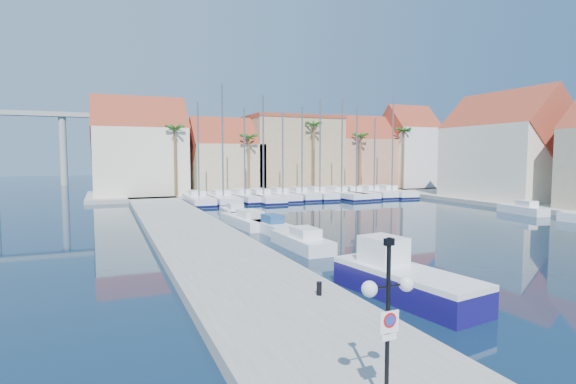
# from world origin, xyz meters

# --- Properties ---
(ground) EXTENTS (260.00, 260.00, 0.00)m
(ground) POSITION_xyz_m (0.00, 0.00, 0.00)
(ground) COLOR #081C31
(ground) RESTS_ON ground
(quay_west) EXTENTS (6.00, 77.00, 0.50)m
(quay_west) POSITION_xyz_m (-9.00, 13.50, 0.25)
(quay_west) COLOR gray
(quay_west) RESTS_ON ground
(shore_north) EXTENTS (54.00, 16.00, 0.50)m
(shore_north) POSITION_xyz_m (10.00, 48.00, 0.25)
(shore_north) COLOR gray
(shore_north) RESTS_ON ground
(shore_east) EXTENTS (12.00, 60.00, 0.50)m
(shore_east) POSITION_xyz_m (32.00, 15.00, 0.25)
(shore_east) COLOR gray
(shore_east) RESTS_ON ground
(lamp_post) EXTENTS (1.24, 0.36, 3.65)m
(lamp_post) POSITION_xyz_m (-9.46, -10.44, 2.90)
(lamp_post) COLOR black
(lamp_post) RESTS_ON quay_west
(bollard) EXTENTS (0.21, 0.21, 0.52)m
(bollard) POSITION_xyz_m (-7.29, -2.92, 0.76)
(bollard) COLOR black
(bollard) RESTS_ON quay_west
(fishing_boat) EXTENTS (3.24, 6.97, 2.35)m
(fishing_boat) POSITION_xyz_m (-3.57, -3.07, 0.78)
(fishing_boat) COLOR #150F57
(fishing_boat) RESTS_ON ground
(motorboat_west_0) EXTENTS (1.99, 5.84, 1.40)m
(motorboat_west_0) POSITION_xyz_m (-3.38, 7.38, 0.51)
(motorboat_west_0) COLOR white
(motorboat_west_0) RESTS_ON ground
(motorboat_west_1) EXTENTS (2.07, 5.24, 1.40)m
(motorboat_west_1) POSITION_xyz_m (-3.16, 13.80, 0.51)
(motorboat_west_1) COLOR white
(motorboat_west_1) RESTS_ON ground
(motorboat_west_2) EXTENTS (2.75, 7.14, 1.40)m
(motorboat_west_2) POSITION_xyz_m (-3.84, 17.38, 0.51)
(motorboat_west_2) COLOR white
(motorboat_west_2) RESTS_ON ground
(motorboat_west_3) EXTENTS (1.94, 5.42, 1.40)m
(motorboat_west_3) POSITION_xyz_m (-3.47, 22.78, 0.51)
(motorboat_west_3) COLOR white
(motorboat_west_3) RESTS_ON ground
(motorboat_east_1) EXTENTS (2.14, 5.29, 1.40)m
(motorboat_east_1) POSITION_xyz_m (23.99, 14.34, 0.51)
(motorboat_east_1) COLOR white
(motorboat_east_1) RESTS_ON ground
(sailboat_0) EXTENTS (2.70, 9.66, 12.15)m
(sailboat_0) POSITION_xyz_m (-4.27, 35.93, 0.59)
(sailboat_0) COLOR white
(sailboat_0) RESTS_ON ground
(sailboat_1) EXTENTS (3.09, 10.44, 14.41)m
(sailboat_1) POSITION_xyz_m (-1.35, 35.83, 0.60)
(sailboat_1) COLOR white
(sailboat_1) RESTS_ON ground
(sailboat_2) EXTENTS (3.02, 8.83, 11.76)m
(sailboat_2) POSITION_xyz_m (1.56, 36.49, 0.60)
(sailboat_2) COLOR white
(sailboat_2) RESTS_ON ground
(sailboat_3) EXTENTS (2.86, 10.67, 13.30)m
(sailboat_3) POSITION_xyz_m (3.82, 35.85, 0.58)
(sailboat_3) COLOR white
(sailboat_3) RESTS_ON ground
(sailboat_4) EXTENTS (2.62, 9.11, 11.26)m
(sailboat_4) POSITION_xyz_m (6.75, 36.52, 0.58)
(sailboat_4) COLOR white
(sailboat_4) RESTS_ON ground
(sailboat_5) EXTENTS (2.53, 8.73, 12.19)m
(sailboat_5) POSITION_xyz_m (9.58, 36.73, 0.60)
(sailboat_5) COLOR white
(sailboat_5) RESTS_ON ground
(sailboat_6) EXTENTS (2.70, 8.82, 13.35)m
(sailboat_6) POSITION_xyz_m (12.13, 36.51, 0.62)
(sailboat_6) COLOR white
(sailboat_6) RESTS_ON ground
(sailboat_7) EXTENTS (3.66, 11.13, 13.32)m
(sailboat_7) POSITION_xyz_m (14.99, 35.94, 0.58)
(sailboat_7) COLOR white
(sailboat_7) RESTS_ON ground
(sailboat_8) EXTENTS (3.49, 10.40, 12.46)m
(sailboat_8) POSITION_xyz_m (17.37, 35.89, 0.58)
(sailboat_8) COLOR white
(sailboat_8) RESTS_ON ground
(sailboat_9) EXTENTS (2.84, 9.65, 11.03)m
(sailboat_9) POSITION_xyz_m (20.40, 36.13, 0.57)
(sailboat_9) COLOR white
(sailboat_9) RESTS_ON ground
(sailboat_10) EXTENTS (3.51, 10.71, 14.20)m
(sailboat_10) POSITION_xyz_m (23.26, 35.95, 0.60)
(sailboat_10) COLOR white
(sailboat_10) RESTS_ON ground
(building_0) EXTENTS (12.30, 9.00, 13.50)m
(building_0) POSITION_xyz_m (-10.00, 47.00, 6.52)
(building_0) COLOR beige
(building_0) RESTS_ON shore_north
(building_1) EXTENTS (10.30, 8.00, 11.00)m
(building_1) POSITION_xyz_m (2.00, 47.00, 5.30)
(building_1) COLOR tan
(building_1) RESTS_ON shore_north
(building_2) EXTENTS (14.20, 10.20, 11.50)m
(building_2) POSITION_xyz_m (13.00, 48.00, 6.26)
(building_2) COLOR #9D8760
(building_2) RESTS_ON shore_north
(building_3) EXTENTS (10.30, 8.00, 12.00)m
(building_3) POSITION_xyz_m (25.00, 47.00, 5.86)
(building_3) COLOR tan
(building_3) RESTS_ON shore_north
(building_4) EXTENTS (8.30, 8.00, 14.00)m
(building_4) POSITION_xyz_m (34.00, 46.00, 6.97)
(building_4) COLOR white
(building_4) RESTS_ON shore_north
(building_6) EXTENTS (9.00, 14.30, 13.50)m
(building_6) POSITION_xyz_m (32.00, 24.00, 6.52)
(building_6) COLOR beige
(building_6) RESTS_ON shore_east
(palm_0) EXTENTS (2.60, 2.60, 10.15)m
(palm_0) POSITION_xyz_m (-6.00, 42.00, 9.08)
(palm_0) COLOR brown
(palm_0) RESTS_ON shore_north
(palm_1) EXTENTS (2.60, 2.60, 9.15)m
(palm_1) POSITION_xyz_m (4.00, 42.00, 8.14)
(palm_1) COLOR brown
(palm_1) RESTS_ON shore_north
(palm_2) EXTENTS (2.60, 2.60, 11.15)m
(palm_2) POSITION_xyz_m (14.00, 42.00, 10.02)
(palm_2) COLOR brown
(palm_2) RESTS_ON shore_north
(palm_3) EXTENTS (2.60, 2.60, 9.65)m
(palm_3) POSITION_xyz_m (22.00, 42.00, 8.61)
(palm_3) COLOR brown
(palm_3) RESTS_ON shore_north
(palm_4) EXTENTS (2.60, 2.60, 10.65)m
(palm_4) POSITION_xyz_m (30.00, 42.00, 9.55)
(palm_4) COLOR brown
(palm_4) RESTS_ON shore_north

